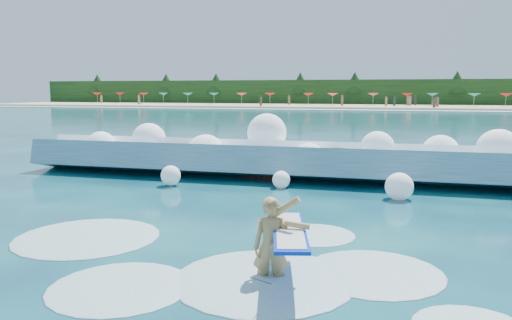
% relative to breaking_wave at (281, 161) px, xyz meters
% --- Properties ---
extents(ground, '(200.00, 200.00, 0.00)m').
position_rel_breaking_wave_xyz_m(ground, '(-1.17, -6.43, -0.55)').
color(ground, '#082641').
rests_on(ground, ground).
extents(beach, '(140.00, 20.00, 0.40)m').
position_rel_breaking_wave_xyz_m(beach, '(-1.17, 71.57, -0.35)').
color(beach, tan).
rests_on(beach, ground).
extents(wet_band, '(140.00, 5.00, 0.08)m').
position_rel_breaking_wave_xyz_m(wet_band, '(-1.17, 60.57, -0.51)').
color(wet_band, silver).
rests_on(wet_band, ground).
extents(treeline, '(140.00, 4.00, 5.00)m').
position_rel_breaking_wave_xyz_m(treeline, '(-1.17, 81.57, 1.95)').
color(treeline, black).
rests_on(treeline, ground).
extents(breaking_wave, '(18.33, 2.84, 1.58)m').
position_rel_breaking_wave_xyz_m(breaking_wave, '(0.00, 0.00, 0.00)').
color(breaking_wave, teal).
rests_on(breaking_wave, ground).
extents(rock_cluster, '(7.94, 3.18, 1.26)m').
position_rel_breaking_wave_xyz_m(rock_cluster, '(-0.76, 0.49, -0.15)').
color(rock_cluster, black).
rests_on(rock_cluster, ground).
extents(surfer_with_board, '(1.12, 2.84, 1.62)m').
position_rel_breaking_wave_xyz_m(surfer_with_board, '(2.04, -9.44, 0.05)').
color(surfer_with_board, '#AA834F').
rests_on(surfer_with_board, ground).
extents(wave_spray, '(15.09, 4.46, 2.22)m').
position_rel_breaking_wave_xyz_m(wave_spray, '(0.29, -0.06, 0.46)').
color(wave_spray, white).
rests_on(wave_spray, ground).
extents(surf_foam, '(9.38, 5.58, 0.15)m').
position_rel_breaking_wave_xyz_m(surf_foam, '(0.75, -8.97, -0.55)').
color(surf_foam, silver).
rests_on(surf_foam, ground).
extents(beach_umbrellas, '(112.84, 6.21, 0.50)m').
position_rel_breaking_wave_xyz_m(beach_umbrellas, '(-1.11, 73.89, 1.70)').
color(beach_umbrellas, red).
rests_on(beach_umbrellas, ground).
extents(beachgoers, '(106.00, 13.30, 1.93)m').
position_rel_breaking_wave_xyz_m(beachgoers, '(4.92, 69.32, 0.58)').
color(beachgoers, '#3F332D').
rests_on(beachgoers, ground).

